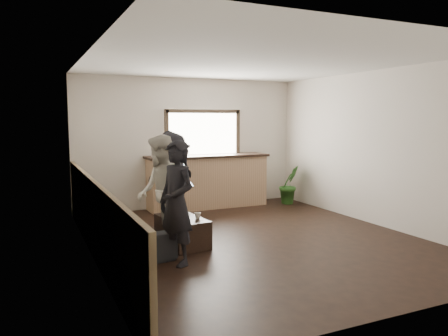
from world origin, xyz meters
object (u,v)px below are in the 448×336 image
person_c (172,185)px  sofa (127,229)px  cup_b (198,216)px  person_b (161,193)px  cup_a (175,213)px  potted_plant (289,184)px  person_a (177,203)px  bar_counter (208,178)px  coffee_table (182,231)px  person_d (171,178)px

person_c → sofa: bearing=-67.8°
cup_b → person_b: 0.67m
cup_a → potted_plant: bearing=30.1°
sofa → person_a: size_ratio=1.17×
cup_b → person_a: bearing=-130.7°
bar_counter → coffee_table: 2.93m
sofa → person_c: 1.05m
cup_b → person_b: (-0.54, 0.10, 0.38)m
potted_plant → person_c: (-3.29, -1.58, 0.42)m
potted_plant → person_d: size_ratio=0.51×
person_b → person_c: bearing=155.6°
cup_b → person_c: size_ratio=0.06×
sofa → coffee_table: (0.80, -0.21, -0.07)m
cup_a → person_a: size_ratio=0.08×
cup_a → person_b: 0.52m
person_d → coffee_table: bearing=54.0°
cup_b → sofa: bearing=158.5°
person_b → person_d: (0.61, 1.42, 0.01)m
cup_a → person_d: person_d is taller
bar_counter → coffee_table: bearing=-120.2°
sofa → cup_b: size_ratio=19.22×
cup_b → potted_plant: potted_plant is taller
cup_a → person_a: (-0.28, -0.96, 0.35)m
bar_counter → person_d: (-1.20, -1.16, 0.22)m
coffee_table → bar_counter: bearing=59.8°
bar_counter → person_a: bar_counter is taller
person_b → cup_a: bearing=135.7°
person_c → cup_b: bearing=14.4°
sofa → cup_a: size_ratio=14.51×
cup_b → person_a: size_ratio=0.06×
sofa → cup_a: 0.76m
person_a → person_c: size_ratio=0.97×
potted_plant → cup_a: bearing=-149.9°
bar_counter → person_b: (-1.81, -2.58, 0.21)m
person_b → potted_plant: bearing=127.6°
bar_counter → coffee_table: (-1.46, -2.51, -0.43)m
bar_counter → sofa: bar_counter is taller
person_c → person_b: bearing=-30.4°
person_a → coffee_table: bearing=137.0°
cup_b → person_c: person_c is taller
person_c → person_d: (0.24, 0.81, 0.00)m
potted_plant → person_a: bearing=-141.5°
coffee_table → person_c: size_ratio=0.56×
potted_plant → person_b: person_b is taller
sofa → person_b: person_b is taller
cup_a → cup_b: bearing=-52.5°
potted_plant → person_c: bearing=-154.4°
person_a → cup_a: bearing=144.0°
cup_b → person_d: 1.57m
person_b → person_a: bearing=7.0°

